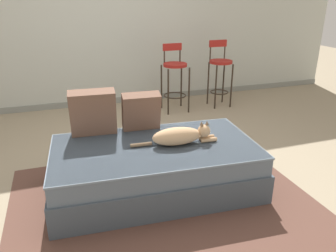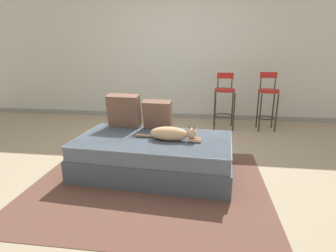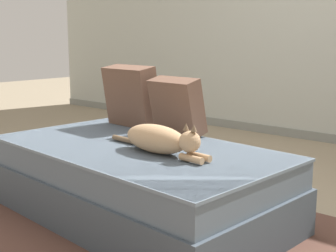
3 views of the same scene
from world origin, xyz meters
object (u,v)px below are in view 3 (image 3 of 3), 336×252
Objects in this scene: couch at (137,181)px; throw_pillow_middle at (177,106)px; cat at (160,139)px; throw_pillow_corner at (131,96)px.

throw_pillow_middle reaches higher than couch.
throw_pillow_middle is 0.49m from cat.
couch is 4.92× the size of throw_pillow_middle.
throw_pillow_corner is 1.14× the size of throw_pillow_middle.
throw_pillow_middle is at bearing 118.97° from cat.
cat is at bearing -61.03° from throw_pillow_middle.
throw_pillow_corner reaches higher than cat.
throw_pillow_corner is 0.43m from throw_pillow_middle.
throw_pillow_middle is at bearing 92.67° from couch.
throw_pillow_corner is 0.56× the size of cat.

